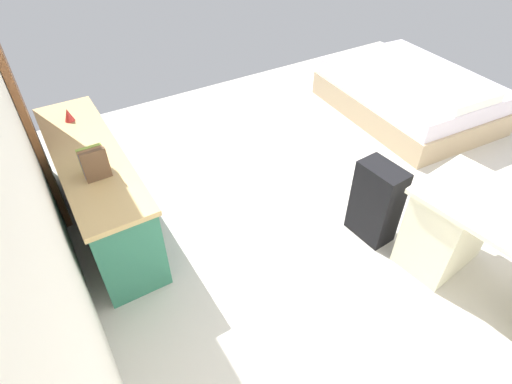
{
  "coord_description": "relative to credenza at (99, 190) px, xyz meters",
  "views": [
    {
      "loc": [
        -1.72,
        2.33,
        2.48
      ],
      "look_at": [
        0.16,
        1.17,
        0.6
      ],
      "focal_mm": 28.59,
      "sensor_mm": 36.0,
      "label": 1
    }
  ],
  "objects": [
    {
      "name": "ground_plane",
      "position": [
        -1.08,
        -2.1,
        -0.37
      ],
      "size": [
        5.96,
        5.96,
        0.0
      ],
      "primitive_type": "plane",
      "color": "beige"
    },
    {
      "name": "door_wooden",
      "position": [
        0.57,
        0.3,
        0.65
      ],
      "size": [
        0.88,
        0.05,
        2.04
      ],
      "primitive_type": "cube",
      "color": "brown",
      "rests_on": "ground_plane"
    },
    {
      "name": "wall_back",
      "position": [
        -1.08,
        0.38,
        0.99
      ],
      "size": [
        4.4,
        0.1,
        2.72
      ],
      "primitive_type": "cube",
      "color": "white",
      "rests_on": "ground_plane"
    },
    {
      "name": "suitcase_black",
      "position": [
        -1.26,
        -1.82,
        -0.03
      ],
      "size": [
        0.37,
        0.24,
        0.68
      ],
      "primitive_type": "cube",
      "rotation": [
        0.0,
        0.0,
        0.06
      ],
      "color": "black",
      "rests_on": "ground_plane"
    },
    {
      "name": "figurine_small",
      "position": [
        0.53,
        0.0,
        0.42
      ],
      "size": [
        0.08,
        0.08,
        0.11
      ],
      "primitive_type": "cone",
      "color": "red",
      "rests_on": "credenza"
    },
    {
      "name": "book_row",
      "position": [
        -0.32,
        0.0,
        0.47
      ],
      "size": [
        0.15,
        0.17,
        0.23
      ],
      "color": "brown",
      "rests_on": "credenza"
    },
    {
      "name": "bed",
      "position": [
        0.01,
        -3.61,
        -0.13
      ],
      "size": [
        2.0,
        1.54,
        0.58
      ],
      "color": "tan",
      "rests_on": "ground_plane"
    },
    {
      "name": "credenza",
      "position": [
        0.0,
        0.0,
        0.0
      ],
      "size": [
        1.8,
        0.48,
        0.74
      ],
      "color": "#2D7056",
      "rests_on": "ground_plane"
    }
  ]
}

